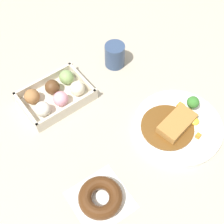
% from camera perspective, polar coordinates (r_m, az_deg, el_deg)
% --- Properties ---
extents(ground_plane, '(1.60, 1.60, 0.00)m').
position_cam_1_polar(ground_plane, '(0.93, -0.54, -0.34)').
color(ground_plane, '#B2A893').
extents(curry_plate, '(0.26, 0.26, 0.07)m').
position_cam_1_polar(curry_plate, '(0.91, 12.07, -2.42)').
color(curry_plate, white).
rests_on(curry_plate, ground_plane).
extents(donut_box, '(0.21, 0.15, 0.06)m').
position_cam_1_polar(donut_box, '(0.96, -10.35, 3.15)').
color(donut_box, beige).
rests_on(donut_box, ground_plane).
extents(chocolate_ring_donut, '(0.15, 0.15, 0.04)m').
position_cam_1_polar(chocolate_ring_donut, '(0.80, -2.15, -15.59)').
color(chocolate_ring_donut, white).
rests_on(chocolate_ring_donut, ground_plane).
extents(coffee_mug, '(0.07, 0.07, 0.08)m').
position_cam_1_polar(coffee_mug, '(1.03, 0.51, 10.49)').
color(coffee_mug, '#33476B').
rests_on(coffee_mug, ground_plane).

